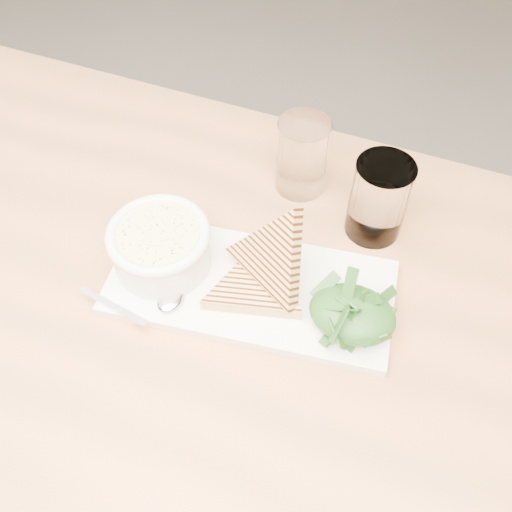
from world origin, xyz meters
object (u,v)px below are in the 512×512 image
(table_top, at_px, (151,324))
(glass_far, at_px, (379,199))
(glass_near, at_px, (302,156))
(platter, at_px, (251,288))
(soup_bowl, at_px, (161,250))

(table_top, bearing_deg, glass_far, 46.56)
(glass_near, relative_size, glass_far, 0.96)
(table_top, relative_size, glass_far, 10.70)
(table_top, height_order, platter, platter)
(glass_near, xyz_separation_m, glass_far, (0.12, -0.05, 0.00))
(platter, bearing_deg, table_top, -142.60)
(table_top, xyz_separation_m, glass_near, (0.11, 0.29, 0.08))
(table_top, xyz_separation_m, glass_far, (0.23, 0.24, 0.08))
(soup_bowl, distance_m, glass_near, 0.24)
(platter, relative_size, soup_bowl, 2.90)
(platter, relative_size, glass_near, 3.19)
(table_top, relative_size, platter, 3.50)
(platter, bearing_deg, glass_near, 89.87)
(table_top, distance_m, platter, 0.14)
(table_top, height_order, soup_bowl, soup_bowl)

